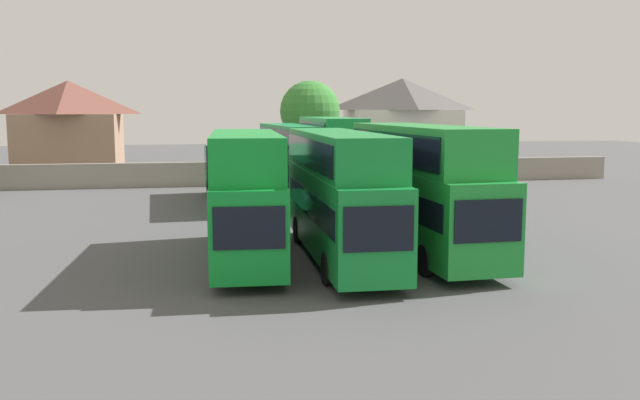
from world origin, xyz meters
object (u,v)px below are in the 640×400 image
Objects in this scene: bus_1 at (246,189)px; bus_5 at (295,159)px; bus_4 at (232,172)px; house_terrace_left at (69,128)px; tree_left_of_lot at (310,112)px; house_terrace_centre at (402,124)px; bus_3 at (421,182)px; bus_2 at (339,188)px; bus_6 at (331,155)px.

bus_1 is 16.58m from bus_5.
bus_1 is at bearing -18.71° from bus_5.
bus_4 is 22.66m from house_terrace_left.
house_terrace_centre is at bearing 35.37° from tree_left_of_lot.
bus_4 is (0.36, 16.00, -0.83)m from bus_1.
bus_3 is at bearing -105.92° from house_terrace_centre.
bus_5 is at bearing 168.53° from bus_1.
bus_2 is at bearing -66.06° from house_terrace_left.
bus_5 is at bearing -48.96° from house_terrace_left.
tree_left_of_lot is at bearing 177.44° from bus_3.
house_terrace_centre is 1.27× the size of tree_left_of_lot.
bus_6 is at bearing 76.95° from bus_5.
bus_1 is at bearing -21.55° from bus_6.
house_terrace_left is (-15.62, 35.19, 1.38)m from bus_2.
tree_left_of_lot is at bearing 147.53° from bus_4.
tree_left_of_lot reaches higher than bus_6.
bus_5 is (3.82, 0.04, 0.78)m from bus_4.
tree_left_of_lot is at bearing 168.87° from bus_1.
tree_left_of_lot reaches higher than bus_1.
house_terrace_centre is at bearing 142.26° from bus_5.
house_terrace_left reaches higher than bus_3.
house_terrace_left is at bearing -143.04° from bus_5.
bus_3 is 39.58m from house_terrace_left.
bus_3 is at bearing 2.57° from bus_6.
bus_5 is at bearing -123.65° from house_terrace_centre.
house_terrace_left is 1.06× the size of tree_left_of_lot.
bus_3 is 1.47× the size of tree_left_of_lot.
house_terrace_centre reaches higher than tree_left_of_lot.
bus_2 reaches higher than bus_5.
tree_left_of_lot reaches higher than bus_3.
tree_left_of_lot is (6.84, 12.29, 3.61)m from bus_4.
tree_left_of_lot is at bearing 162.07° from bus_5.
house_terrace_centre is (10.52, 19.51, 1.42)m from bus_6.
house_terrace_centre is at bearing 162.09° from bus_3.
bus_6 is at bearing -118.34° from house_terrace_centre.
bus_5 is 24.88m from house_terrace_left.
house_terrace_left is (-12.48, 18.78, 2.22)m from bus_4.
bus_2 is 1.04× the size of bus_5.
bus_2 is 1.03× the size of bus_3.
bus_1 reaches higher than bus_4.
bus_1 is 0.91× the size of bus_3.
bus_2 is 38.52m from house_terrace_left.
house_terrace_centre is (16.58, 19.20, 2.44)m from bus_4.
bus_2 is 1.51× the size of tree_left_of_lot.
bus_3 is 1.38× the size of house_terrace_left.
house_terrace_centre is at bearing 152.35° from bus_6.
bus_1 is 0.95× the size of bus_6.
bus_5 is 23.07m from house_terrace_centre.
bus_3 is at bearing 99.41° from bus_2.
tree_left_of_lot is at bearing 177.10° from bus_6.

